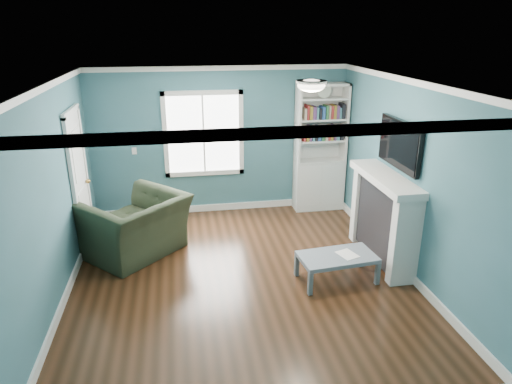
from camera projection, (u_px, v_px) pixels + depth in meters
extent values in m
plane|color=black|center=(242.00, 278.00, 6.19)|extent=(5.00, 5.00, 0.00)
plane|color=#316167|center=(221.00, 141.00, 8.06)|extent=(4.50, 0.00, 4.50)
plane|color=#316167|center=(287.00, 297.00, 3.43)|extent=(4.50, 0.00, 4.50)
plane|color=#316167|center=(52.00, 199.00, 5.39)|extent=(0.00, 5.00, 5.00)
plane|color=#316167|center=(407.00, 178.00, 6.11)|extent=(0.00, 5.00, 5.00)
plane|color=white|center=(239.00, 83.00, 5.30)|extent=(5.00, 5.00, 0.00)
cube|color=white|center=(223.00, 207.00, 8.47)|extent=(4.50, 0.03, 0.12)
cube|color=white|center=(68.00, 290.00, 5.81)|extent=(0.03, 5.00, 0.12)
cube|color=white|center=(396.00, 261.00, 6.53)|extent=(0.03, 5.00, 0.12)
cube|color=white|center=(219.00, 68.00, 7.61)|extent=(4.50, 0.04, 0.08)
cube|color=white|center=(290.00, 132.00, 3.02)|extent=(4.50, 0.04, 0.08)
cube|color=white|center=(36.00, 91.00, 4.96)|extent=(0.04, 5.00, 0.08)
cube|color=white|center=(417.00, 83.00, 5.67)|extent=(0.04, 5.00, 0.08)
cube|color=white|center=(204.00, 134.00, 7.96)|extent=(1.24, 0.01, 1.34)
cube|color=white|center=(165.00, 136.00, 7.84)|extent=(0.08, 0.06, 1.50)
cube|color=white|center=(241.00, 133.00, 8.05)|extent=(0.08, 0.06, 1.50)
cube|color=white|center=(205.00, 173.00, 8.19)|extent=(1.40, 0.06, 0.08)
cube|color=white|center=(202.00, 93.00, 7.70)|extent=(1.40, 0.06, 0.08)
cube|color=white|center=(204.00, 134.00, 7.94)|extent=(1.24, 0.03, 0.03)
cube|color=white|center=(204.00, 134.00, 7.94)|extent=(0.03, 0.03, 1.34)
cube|color=silver|center=(318.00, 185.00, 8.45)|extent=(0.90, 0.35, 0.90)
cube|color=silver|center=(298.00, 124.00, 7.98)|extent=(0.04, 0.35, 1.40)
cube|color=silver|center=(345.00, 123.00, 8.12)|extent=(0.04, 0.35, 1.40)
cube|color=silver|center=(319.00, 122.00, 8.20)|extent=(0.90, 0.02, 1.40)
cube|color=silver|center=(323.00, 84.00, 7.82)|extent=(0.90, 0.35, 0.04)
cube|color=silver|center=(320.00, 161.00, 8.28)|extent=(0.84, 0.33, 0.03)
cube|color=silver|center=(321.00, 140.00, 8.15)|extent=(0.84, 0.33, 0.03)
cube|color=silver|center=(322.00, 119.00, 8.02)|extent=(0.84, 0.33, 0.03)
cube|color=silver|center=(323.00, 98.00, 7.90)|extent=(0.84, 0.33, 0.03)
cube|color=maroon|center=(321.00, 134.00, 8.09)|extent=(0.70, 0.25, 0.22)
cube|color=olive|center=(322.00, 112.00, 7.96)|extent=(0.70, 0.25, 0.22)
cylinder|color=beige|center=(324.00, 90.00, 7.80)|extent=(0.26, 0.06, 0.26)
cube|color=black|center=(384.00, 221.00, 6.51)|extent=(0.30, 1.20, 1.10)
cube|color=black|center=(381.00, 234.00, 6.57)|extent=(0.22, 0.65, 0.70)
cube|color=silver|center=(405.00, 242.00, 5.88)|extent=(0.36, 0.16, 1.20)
cube|color=silver|center=(364.00, 204.00, 7.12)|extent=(0.36, 0.16, 1.20)
cube|color=silver|center=(386.00, 178.00, 6.28)|extent=(0.44, 1.58, 0.10)
cube|color=black|center=(400.00, 144.00, 6.14)|extent=(0.06, 1.10, 0.65)
cube|color=silver|center=(80.00, 183.00, 6.78)|extent=(0.04, 0.80, 2.05)
cube|color=white|center=(74.00, 193.00, 6.36)|extent=(0.05, 0.08, 2.13)
cube|color=white|center=(86.00, 174.00, 7.20)|extent=(0.05, 0.08, 2.13)
cube|color=white|center=(70.00, 111.00, 6.42)|extent=(0.05, 0.98, 0.08)
sphere|color=#BF8C3F|center=(88.00, 181.00, 7.09)|extent=(0.07, 0.07, 0.07)
ellipsoid|color=white|center=(311.00, 85.00, 5.56)|extent=(0.34, 0.34, 0.15)
cylinder|color=white|center=(311.00, 82.00, 5.54)|extent=(0.38, 0.38, 0.03)
cube|color=white|center=(134.00, 151.00, 7.84)|extent=(0.08, 0.01, 0.12)
imported|color=#242E1D|center=(134.00, 217.00, 6.68)|extent=(1.59, 1.59, 1.19)
cube|color=#556066|center=(310.00, 284.00, 5.77)|extent=(0.06, 0.06, 0.31)
cube|color=#556066|center=(378.00, 274.00, 6.00)|extent=(0.06, 0.06, 0.31)
cube|color=#556066|center=(297.00, 265.00, 6.21)|extent=(0.06, 0.06, 0.31)
cube|color=#556066|center=(360.00, 256.00, 6.45)|extent=(0.06, 0.06, 0.31)
cube|color=slate|center=(337.00, 257.00, 6.05)|extent=(1.05, 0.64, 0.05)
cube|color=white|center=(347.00, 254.00, 6.06)|extent=(0.29, 0.33, 0.00)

